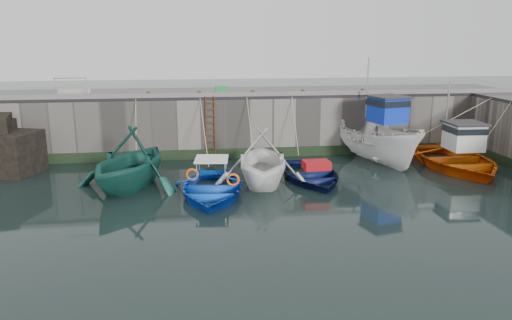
{
  "coord_description": "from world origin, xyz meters",
  "views": [
    {
      "loc": [
        -2.97,
        -14.94,
        6.07
      ],
      "look_at": [
        -0.38,
        4.58,
        1.2
      ],
      "focal_mm": 35.0,
      "sensor_mm": 36.0,
      "label": 1
    }
  ],
  "objects": [
    {
      "name": "algae_back",
      "position": [
        0.0,
        9.96,
        0.25
      ],
      "size": [
        30.0,
        0.08,
        0.5
      ],
      "primitive_type": "cube",
      "color": "black",
      "rests_on": "ground"
    },
    {
      "name": "boat_near_white",
      "position": [
        -5.53,
        5.49,
        0.0
      ],
      "size": [
        6.24,
        6.66,
        2.82
      ],
      "primitive_type": "imported",
      "rotation": [
        0.0,
        0.0,
        -0.37
      ],
      "color": "#185447",
      "rests_on": "ground"
    },
    {
      "name": "boat_near_blacktrim",
      "position": [
        -0.04,
        5.28,
        0.0
      ],
      "size": [
        4.86,
        5.47,
        2.65
      ],
      "primitive_type": "imported",
      "rotation": [
        0.0,
        0.0,
        -0.11
      ],
      "color": "white",
      "rests_on": "ground"
    },
    {
      "name": "road_back",
      "position": [
        0.0,
        12.5,
        3.08
      ],
      "size": [
        30.0,
        5.0,
        0.16
      ],
      "primitive_type": "cube",
      "color": "black",
      "rests_on": "quay_back"
    },
    {
      "name": "fish_crate",
      "position": [
        -1.25,
        12.39,
        3.32
      ],
      "size": [
        0.63,
        0.39,
        0.32
      ],
      "primitive_type": "cube",
      "rotation": [
        0.0,
        0.0,
        0.05
      ],
      "color": "#1A913B",
      "rests_on": "road_back"
    },
    {
      "name": "boat_near_navy_rope",
      "position": [
        2.16,
        9.02,
        0.0
      ],
      "size": [
        0.04,
        3.25,
        3.1
      ],
      "primitive_type": null,
      "color": "tan",
      "rests_on": "ground"
    },
    {
      "name": "boat_near_blue_rope",
      "position": [
        -2.24,
        8.23,
        0.0
      ],
      "size": [
        0.04,
        4.39,
        3.1
      ],
      "primitive_type": null,
      "color": "tan",
      "rests_on": "ground"
    },
    {
      "name": "bollard_c",
      "position": [
        0.2,
        10.25,
        3.3
      ],
      "size": [
        0.18,
        0.18,
        0.28
      ],
      "primitive_type": "cylinder",
      "color": "#3F1E0F",
      "rests_on": "road_back"
    },
    {
      "name": "bollard_b",
      "position": [
        -2.5,
        10.25,
        3.3
      ],
      "size": [
        0.18,
        0.18,
        0.28
      ],
      "primitive_type": "cylinder",
      "color": "#3F1E0F",
      "rests_on": "road_back"
    },
    {
      "name": "bollard_a",
      "position": [
        -5.0,
        10.25,
        3.3
      ],
      "size": [
        0.18,
        0.18,
        0.28
      ],
      "primitive_type": "cylinder",
      "color": "#3F1E0F",
      "rests_on": "road_back"
    },
    {
      "name": "bollard_e",
      "position": [
        6.0,
        10.25,
        3.3
      ],
      "size": [
        0.18,
        0.18,
        0.28
      ],
      "primitive_type": "cylinder",
      "color": "#3F1E0F",
      "rests_on": "road_back"
    },
    {
      "name": "boat_far_orange",
      "position": [
        9.5,
        6.68,
        0.43
      ],
      "size": [
        4.86,
        6.67,
        4.35
      ],
      "rotation": [
        0.0,
        0.0,
        -0.03
      ],
      "color": "orange",
      "rests_on": "ground"
    },
    {
      "name": "quay_back",
      "position": [
        0.0,
        12.5,
        1.5
      ],
      "size": [
        30.0,
        5.0,
        3.0
      ],
      "primitive_type": "cube",
      "color": "slate",
      "rests_on": "ground"
    },
    {
      "name": "boat_near_blacktrim_rope",
      "position": [
        -0.04,
        8.89,
        0.0
      ],
      "size": [
        0.04,
        3.42,
        3.1
      ],
      "primitive_type": null,
      "color": "tan",
      "rests_on": "ground"
    },
    {
      "name": "ladder",
      "position": [
        -2.0,
        9.91,
        1.59
      ],
      "size": [
        0.51,
        0.08,
        3.2
      ],
      "color": "#3F1E0F",
      "rests_on": "ground"
    },
    {
      "name": "ground",
      "position": [
        0.0,
        0.0,
        0.0
      ],
      "size": [
        120.0,
        120.0,
        0.0
      ],
      "primitive_type": "plane",
      "color": "black",
      "rests_on": "ground"
    },
    {
      "name": "bollard_d",
      "position": [
        2.8,
        10.25,
        3.3
      ],
      "size": [
        0.18,
        0.18,
        0.28
      ],
      "primitive_type": "cylinder",
      "color": "#3F1E0F",
      "rests_on": "road_back"
    },
    {
      "name": "boat_near_blue",
      "position": [
        -2.24,
        3.96,
        0.0
      ],
      "size": [
        4.16,
        5.45,
        1.05
      ],
      "primitive_type": "imported",
      "rotation": [
        0.0,
        0.0,
        -0.11
      ],
      "color": "blue",
      "rests_on": "ground"
    },
    {
      "name": "boat_near_white_rope",
      "position": [
        -5.53,
        9.0,
        0.0
      ],
      "size": [
        0.04,
        3.28,
        3.1
      ],
      "primitive_type": null,
      "color": "tan",
      "rests_on": "ground"
    },
    {
      "name": "kerb_back",
      "position": [
        0.0,
        10.15,
        3.26
      ],
      "size": [
        30.0,
        0.3,
        0.2
      ],
      "primitive_type": "cube",
      "color": "slate",
      "rests_on": "road_back"
    },
    {
      "name": "boat_far_white",
      "position": [
        6.26,
        8.26,
        1.03
      ],
      "size": [
        3.78,
        6.66,
        5.42
      ],
      "rotation": [
        0.0,
        0.0,
        0.24
      ],
      "color": "white",
      "rests_on": "ground"
    },
    {
      "name": "boat_near_navy",
      "position": [
        2.16,
        5.54,
        0.0
      ],
      "size": [
        3.59,
        4.9,
        0.99
      ],
      "primitive_type": "imported",
      "rotation": [
        0.0,
        0.0,
        0.04
      ],
      "color": "#0A1341",
      "rests_on": "ground"
    },
    {
      "name": "railing",
      "position": [
        -8.75,
        11.25,
        3.36
      ],
      "size": [
        1.6,
        1.05,
        1.0
      ],
      "color": "#A5A8AD",
      "rests_on": "road_back"
    }
  ]
}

